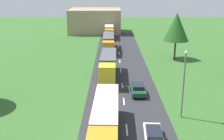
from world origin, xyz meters
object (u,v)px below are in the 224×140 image
at_px(truck_second, 104,120).
at_px(car_third, 153,135).
at_px(truck_fourth, 108,42).
at_px(car_fourth, 137,89).
at_px(truck_third, 107,65).
at_px(truck_fifth, 108,30).
at_px(lamppost_second, 183,81).
at_px(distant_building, 94,21).
at_px(tree_birch, 175,27).

distance_m(truck_second, car_third, 4.88).
height_order(truck_fourth, car_fourth, truck_fourth).
bearing_deg(truck_third, truck_second, -90.14).
xyz_separation_m(truck_fifth, car_fourth, (4.48, -44.90, -1.28)).
xyz_separation_m(truck_third, lamppost_second, (8.64, -14.31, 2.21)).
xyz_separation_m(truck_fourth, truck_fifth, (-0.07, 17.71, 0.01)).
xyz_separation_m(car_third, car_fourth, (-0.40, 12.54, 0.00)).
height_order(truck_second, truck_fifth, truck_fifth).
bearing_deg(truck_third, truck_fourth, 90.58).
xyz_separation_m(truck_fourth, distant_building, (-4.61, 26.70, 1.65)).
bearing_deg(truck_third, truck_fifth, 90.41).
bearing_deg(car_third, truck_fourth, 96.91).
xyz_separation_m(truck_fifth, tree_birch, (13.91, -24.95, 4.54)).
xyz_separation_m(truck_fourth, car_third, (4.81, -39.73, -1.27)).
bearing_deg(truck_fourth, truck_second, -89.77).
bearing_deg(tree_birch, car_third, -105.53).
bearing_deg(truck_fourth, tree_birch, -27.61).
distance_m(car_third, lamppost_second, 7.74).
relative_size(truck_third, lamppost_second, 1.54).
bearing_deg(truck_second, truck_third, 89.86).
xyz_separation_m(truck_fifth, car_third, (4.88, -57.44, -1.28)).
bearing_deg(truck_fifth, car_third, -85.15).
xyz_separation_m(car_fourth, distant_building, (-9.03, 53.90, 2.92)).
xyz_separation_m(lamppost_second, distant_building, (-13.45, 60.89, -0.69)).
distance_m(truck_third, car_fourth, 8.56).
xyz_separation_m(car_fourth, lamppost_second, (4.42, -7.00, 3.61)).
bearing_deg(car_third, truck_fifth, 94.85).
distance_m(truck_fourth, lamppost_second, 35.39).
bearing_deg(distant_building, tree_birch, -61.46).
bearing_deg(truck_third, tree_birch, 42.82).
distance_m(truck_fourth, car_fourth, 27.58).
distance_m(truck_fifth, car_third, 57.66).
xyz_separation_m(truck_second, lamppost_second, (8.68, 4.81, 2.35)).
bearing_deg(tree_birch, truck_fourth, 152.39).
bearing_deg(truck_fifth, lamppost_second, -80.27).
relative_size(car_third, car_fourth, 1.06).
relative_size(truck_fifth, car_fourth, 3.12).
bearing_deg(lamppost_second, distant_building, 102.46).
xyz_separation_m(truck_third, truck_fourth, (-0.20, 19.88, -0.13)).
height_order(truck_second, truck_third, truck_third).
bearing_deg(tree_birch, lamppost_second, -100.52).
height_order(car_third, car_fourth, car_fourth).
bearing_deg(tree_birch, truck_fifth, 119.14).
bearing_deg(truck_fourth, distant_building, 99.80).
xyz_separation_m(truck_third, truck_fifth, (-0.27, 37.59, -0.12)).
bearing_deg(lamppost_second, truck_third, 121.11).
bearing_deg(truck_fifth, truck_fourth, -89.79).
bearing_deg(distant_building, truck_third, -84.10).
relative_size(truck_fourth, lamppost_second, 1.63).
bearing_deg(truck_fifth, car_fourth, -84.30).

